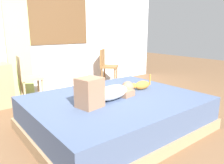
{
  "coord_description": "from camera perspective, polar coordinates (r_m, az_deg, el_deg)",
  "views": [
    {
      "loc": [
        -1.59,
        -1.99,
        1.3
      ],
      "look_at": [
        0.23,
        0.32,
        0.59
      ],
      "focal_mm": 34.75,
      "sensor_mm": 36.0,
      "label": 1
    }
  ],
  "objects": [
    {
      "name": "curtain_left",
      "position": [
        4.52,
        -23.78,
        12.39
      ],
      "size": [
        0.44,
        0.06,
        2.59
      ],
      "primitive_type": "cube",
      "color": "#ADCC75",
      "rests_on": "ground"
    },
    {
      "name": "cat",
      "position": [
        3.21,
        7.68,
        -0.81
      ],
      "size": [
        0.36,
        0.14,
        0.21
      ],
      "color": "#C67A2D",
      "rests_on": "bed"
    },
    {
      "name": "bed",
      "position": [
        2.92,
        0.89,
        -8.17
      ],
      "size": [
        2.21,
        1.77,
        0.44
      ],
      "color": "#997A56",
      "rests_on": "ground"
    },
    {
      "name": "chair_by_desk",
      "position": [
        4.14,
        -21.55,
        1.57
      ],
      "size": [
        0.42,
        0.42,
        0.86
      ],
      "color": "tan",
      "rests_on": "ground"
    },
    {
      "name": "ground_plane",
      "position": [
        2.86,
        0.42,
        -13.51
      ],
      "size": [
        16.0,
        16.0,
        0.0
      ],
      "primitive_type": "plane",
      "color": "brown"
    },
    {
      "name": "back_wall_with_window",
      "position": [
        4.76,
        -19.16,
        14.71
      ],
      "size": [
        6.4,
        0.14,
        2.9
      ],
      "color": "silver",
      "rests_on": "ground"
    },
    {
      "name": "chair_spare",
      "position": [
        5.11,
        -1.45,
        4.64
      ],
      "size": [
        0.54,
        0.54,
        0.86
      ],
      "color": "brown",
      "rests_on": "ground"
    },
    {
      "name": "person_lying",
      "position": [
        2.67,
        -1.48,
        -2.65
      ],
      "size": [
        0.94,
        0.41,
        0.34
      ],
      "color": "silver",
      "rests_on": "bed"
    }
  ]
}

